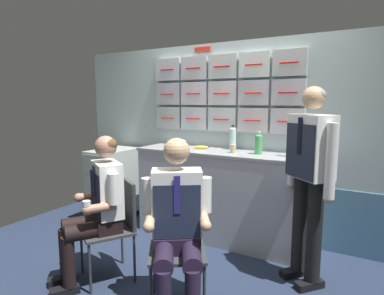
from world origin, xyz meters
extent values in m
cube|color=#212A41|center=(0.00, 0.00, -0.02)|extent=(4.80, 4.80, 0.04)
cube|color=#ABBDBD|center=(0.00, 1.38, 1.07)|extent=(4.20, 0.06, 2.15)
cube|color=teal|center=(0.00, 1.34, 0.32)|extent=(4.12, 0.01, 0.65)
cube|color=#AAB4B2|center=(-0.82, 1.32, 1.30)|extent=(0.34, 0.06, 0.26)
cylinder|color=red|center=(-0.82, 1.28, 1.30)|extent=(0.19, 0.01, 0.01)
cube|color=silver|center=(-0.46, 1.32, 1.30)|extent=(0.34, 0.06, 0.26)
cylinder|color=red|center=(-0.46, 1.28, 1.30)|extent=(0.19, 0.01, 0.01)
cube|color=silver|center=(-0.10, 1.32, 1.30)|extent=(0.34, 0.06, 0.26)
cylinder|color=red|center=(-0.10, 1.28, 1.30)|extent=(0.19, 0.01, 0.01)
cube|color=silver|center=(0.27, 1.32, 1.30)|extent=(0.34, 0.06, 0.26)
cylinder|color=red|center=(0.27, 1.28, 1.30)|extent=(0.19, 0.01, 0.01)
cube|color=silver|center=(0.63, 1.32, 1.30)|extent=(0.34, 0.06, 0.26)
cylinder|color=red|center=(0.63, 1.28, 1.30)|extent=(0.19, 0.01, 0.01)
cube|color=#B2B2BC|center=(-0.82, 1.32, 1.59)|extent=(0.34, 0.06, 0.26)
cylinder|color=red|center=(-0.82, 1.28, 1.59)|extent=(0.19, 0.01, 0.01)
cube|color=silver|center=(-0.46, 1.32, 1.59)|extent=(0.34, 0.06, 0.26)
cylinder|color=red|center=(-0.46, 1.28, 1.59)|extent=(0.19, 0.01, 0.01)
cube|color=silver|center=(-0.10, 1.32, 1.59)|extent=(0.34, 0.06, 0.26)
cylinder|color=red|center=(-0.10, 1.28, 1.59)|extent=(0.19, 0.01, 0.01)
cube|color=#BBB7C0|center=(0.27, 1.32, 1.59)|extent=(0.34, 0.06, 0.26)
cylinder|color=red|center=(0.27, 1.28, 1.59)|extent=(0.19, 0.01, 0.01)
cube|color=#B9B6BF|center=(0.63, 1.32, 1.59)|extent=(0.34, 0.06, 0.26)
cylinder|color=red|center=(0.63, 1.28, 1.59)|extent=(0.19, 0.01, 0.01)
cube|color=#B4BBC3|center=(-0.82, 1.32, 1.88)|extent=(0.34, 0.06, 0.26)
cylinder|color=red|center=(-0.82, 1.28, 1.88)|extent=(0.19, 0.01, 0.01)
cube|color=#B8BABD|center=(-0.46, 1.32, 1.88)|extent=(0.34, 0.06, 0.26)
cylinder|color=red|center=(-0.46, 1.28, 1.88)|extent=(0.19, 0.01, 0.01)
cube|color=#B8BFBB|center=(-0.10, 1.32, 1.88)|extent=(0.34, 0.06, 0.26)
cylinder|color=red|center=(-0.10, 1.28, 1.88)|extent=(0.19, 0.01, 0.01)
cube|color=silver|center=(0.27, 1.32, 1.88)|extent=(0.34, 0.06, 0.26)
cylinder|color=red|center=(0.27, 1.28, 1.88)|extent=(0.19, 0.01, 0.01)
cube|color=#B0B5B1|center=(0.63, 1.32, 1.88)|extent=(0.34, 0.06, 0.26)
cylinder|color=red|center=(0.63, 1.28, 1.88)|extent=(0.19, 0.01, 0.01)
cube|color=red|center=(-0.36, 1.33, 2.09)|extent=(0.20, 0.02, 0.05)
cube|color=#A6A8AE|center=(0.03, 1.09, 0.47)|extent=(1.91, 0.52, 0.94)
cube|color=#97999E|center=(0.03, 1.09, 0.96)|extent=(1.95, 0.53, 0.03)
sphere|color=black|center=(-1.59, 0.68, 0.04)|extent=(0.07, 0.07, 0.07)
sphere|color=black|center=(-1.28, 0.68, 0.04)|extent=(0.07, 0.07, 0.07)
sphere|color=black|center=(-1.59, 1.23, 0.04)|extent=(0.07, 0.07, 0.07)
sphere|color=black|center=(-1.28, 1.23, 0.04)|extent=(0.07, 0.07, 0.07)
cube|color=#ACB5AD|center=(-1.43, 0.95, 0.48)|extent=(0.40, 0.64, 0.83)
cube|color=#98A199|center=(-1.43, 0.63, 0.21)|extent=(0.35, 0.01, 0.22)
cube|color=#98A199|center=(-1.43, 0.63, 0.48)|extent=(0.35, 0.01, 0.22)
cube|color=#98A199|center=(-1.43, 0.63, 0.76)|extent=(0.35, 0.01, 0.22)
cylinder|color=#28282D|center=(-1.43, 0.65, 0.88)|extent=(0.32, 0.02, 0.02)
cylinder|color=#2D2D33|center=(-0.73, -0.20, 0.21)|extent=(0.02, 0.02, 0.41)
cylinder|color=#2D2D33|center=(-0.43, -0.38, 0.21)|extent=(0.02, 0.02, 0.41)
cylinder|color=#2D2D33|center=(-0.54, 0.11, 0.21)|extent=(0.02, 0.02, 0.41)
cylinder|color=#2D2D33|center=(-0.24, -0.08, 0.21)|extent=(0.02, 0.02, 0.41)
cube|color=#323435|center=(-0.48, -0.14, 0.42)|extent=(0.55, 0.55, 0.02)
cube|color=#323435|center=(-0.38, 0.02, 0.64)|extent=(0.33, 0.22, 0.40)
cylinder|color=#2D2D33|center=(-0.54, 0.11, 0.64)|extent=(0.02, 0.02, 0.40)
cylinder|color=#2D2D33|center=(-0.24, -0.08, 0.64)|extent=(0.02, 0.02, 0.40)
cube|color=black|center=(-0.75, -0.40, 0.03)|extent=(0.19, 0.23, 0.06)
cube|color=black|center=(-0.60, -0.49, 0.03)|extent=(0.19, 0.23, 0.06)
cylinder|color=black|center=(-0.73, -0.36, 0.26)|extent=(0.10, 0.10, 0.41)
cylinder|color=black|center=(-0.58, -0.46, 0.26)|extent=(0.10, 0.10, 0.41)
cylinder|color=black|center=(-0.64, -0.23, 0.49)|extent=(0.30, 0.37, 0.13)
cylinder|color=black|center=(-0.49, -0.32, 0.49)|extent=(0.30, 0.37, 0.13)
cube|color=black|center=(-0.48, -0.14, 0.50)|extent=(0.38, 0.34, 0.12)
cube|color=white|center=(-0.47, -0.12, 0.78)|extent=(0.39, 0.34, 0.45)
cube|color=black|center=(-0.53, -0.20, 0.74)|extent=(0.27, 0.17, 0.36)
cube|color=black|center=(-0.53, -0.21, 0.86)|extent=(0.04, 0.03, 0.25)
cylinder|color=white|center=(-0.64, -0.02, 0.83)|extent=(0.08, 0.08, 0.24)
cylinder|color=#A5765D|center=(-0.68, -0.11, 0.69)|extent=(0.18, 0.23, 0.07)
sphere|color=#A5765D|center=(-0.73, -0.20, 0.69)|extent=(0.08, 0.08, 0.08)
cylinder|color=white|center=(-0.30, -0.22, 0.83)|extent=(0.08, 0.08, 0.24)
cylinder|color=#A5765D|center=(-0.37, -0.30, 0.69)|extent=(0.18, 0.23, 0.07)
sphere|color=#A5765D|center=(-0.43, -0.39, 0.69)|extent=(0.08, 0.08, 0.08)
cylinder|color=silver|center=(-0.43, -0.39, 0.73)|extent=(0.06, 0.06, 0.06)
sphere|color=#A5765D|center=(-0.47, -0.12, 1.14)|extent=(0.18, 0.18, 0.18)
ellipsoid|color=brown|center=(-0.47, -0.11, 1.15)|extent=(0.23, 0.23, 0.12)
cylinder|color=#2D2D33|center=(0.19, -0.42, 0.21)|extent=(0.02, 0.02, 0.41)
cylinder|color=#2D2D33|center=(0.49, -0.22, 0.21)|extent=(0.02, 0.02, 0.41)
cylinder|color=#2D2D33|center=(-0.01, -0.12, 0.21)|extent=(0.02, 0.02, 0.41)
cylinder|color=#2D2D33|center=(0.30, 0.08, 0.21)|extent=(0.02, 0.02, 0.41)
cube|color=#323435|center=(0.24, -0.17, 0.42)|extent=(0.55, 0.55, 0.02)
cube|color=#323435|center=(0.14, -0.01, 0.64)|extent=(0.32, 0.23, 0.40)
cylinder|color=#2D2D33|center=(-0.01, -0.12, 0.64)|extent=(0.02, 0.02, 0.40)
cylinder|color=#2D2D33|center=(0.30, 0.08, 0.64)|extent=(0.02, 0.02, 0.40)
cylinder|color=black|center=(0.26, -0.36, 0.49)|extent=(0.31, 0.38, 0.13)
cylinder|color=black|center=(0.41, -0.26, 0.49)|extent=(0.31, 0.38, 0.13)
cube|color=black|center=(0.24, -0.17, 0.50)|extent=(0.39, 0.35, 0.12)
cube|color=white|center=(0.23, -0.15, 0.79)|extent=(0.40, 0.36, 0.47)
cube|color=#1D263C|center=(0.29, -0.24, 0.75)|extent=(0.28, 0.19, 0.38)
cube|color=navy|center=(0.29, -0.24, 0.87)|extent=(0.04, 0.03, 0.26)
cylinder|color=white|center=(0.06, -0.27, 0.84)|extent=(0.08, 0.08, 0.25)
cylinder|color=tan|center=(0.14, -0.34, 0.69)|extent=(0.19, 0.23, 0.07)
sphere|color=tan|center=(0.19, -0.43, 0.69)|extent=(0.08, 0.08, 0.08)
cylinder|color=white|center=(0.41, -0.04, 0.84)|extent=(0.08, 0.08, 0.25)
cylinder|color=tan|center=(0.45, -0.14, 0.69)|extent=(0.19, 0.23, 0.07)
sphere|color=tan|center=(0.50, -0.23, 0.69)|extent=(0.08, 0.08, 0.08)
sphere|color=tan|center=(0.23, -0.15, 1.16)|extent=(0.19, 0.19, 0.19)
ellipsoid|color=tan|center=(0.23, -0.14, 1.17)|extent=(0.24, 0.24, 0.13)
cube|color=black|center=(0.89, 0.69, 0.03)|extent=(0.22, 0.24, 0.06)
cube|color=black|center=(1.05, 0.56, 0.03)|extent=(0.22, 0.24, 0.06)
cylinder|color=black|center=(0.92, 0.70, 0.47)|extent=(0.12, 0.12, 0.83)
cylinder|color=black|center=(1.06, 0.59, 0.47)|extent=(0.12, 0.12, 0.83)
cube|color=white|center=(0.99, 0.64, 1.14)|extent=(0.41, 0.39, 0.51)
cube|color=#222837|center=(0.92, 0.56, 1.11)|extent=(0.26, 0.22, 0.43)
cube|color=black|center=(0.91, 0.56, 1.24)|extent=(0.04, 0.03, 0.29)
cylinder|color=white|center=(0.82, 0.79, 1.06)|extent=(0.08, 0.08, 0.57)
sphere|color=tan|center=(0.82, 0.79, 0.78)|extent=(0.08, 0.08, 0.08)
cylinder|color=white|center=(1.16, 0.50, 1.06)|extent=(0.08, 0.08, 0.57)
sphere|color=tan|center=(1.16, 0.50, 0.78)|extent=(0.08, 0.08, 0.08)
sphere|color=tan|center=(0.99, 0.64, 1.53)|extent=(0.18, 0.18, 0.18)
ellipsoid|color=gray|center=(1.00, 0.65, 1.54)|extent=(0.24, 0.24, 0.13)
cylinder|color=#47A15B|center=(0.41, 1.09, 1.07)|extent=(0.08, 0.08, 0.19)
cone|color=#47A15B|center=(0.41, 1.09, 1.17)|extent=(0.08, 0.08, 0.02)
cylinder|color=silver|center=(0.41, 1.09, 1.19)|extent=(0.04, 0.04, 0.02)
cylinder|color=silver|center=(0.06, 1.26, 1.09)|extent=(0.07, 0.07, 0.23)
cone|color=silver|center=(0.06, 1.26, 1.21)|extent=(0.07, 0.07, 0.02)
cylinder|color=black|center=(0.06, 1.26, 1.24)|extent=(0.03, 0.03, 0.02)
cylinder|color=silver|center=(0.73, 1.10, 1.10)|extent=(0.07, 0.07, 0.25)
cone|color=silver|center=(0.73, 1.10, 1.24)|extent=(0.07, 0.07, 0.02)
cylinder|color=silver|center=(0.73, 1.10, 1.26)|extent=(0.03, 0.03, 0.02)
cylinder|color=tan|center=(0.16, 1.04, 1.02)|extent=(0.06, 0.06, 0.09)
cylinder|color=#382114|center=(0.16, 1.04, 1.05)|extent=(0.05, 0.05, 0.01)
cylinder|color=silver|center=(-0.51, 1.14, 1.01)|extent=(0.06, 0.06, 0.08)
cylinder|color=#382114|center=(-0.51, 1.14, 1.05)|extent=(0.05, 0.05, 0.01)
ellipsoid|color=yellow|center=(-0.26, 1.11, 0.99)|extent=(0.17, 0.10, 0.04)
cylinder|color=#4C3819|center=(-0.18, 1.14, 1.00)|extent=(0.01, 0.01, 0.02)
camera|label=1|loc=(1.44, -2.02, 1.50)|focal=30.19mm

